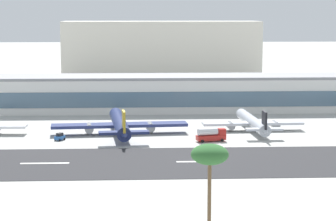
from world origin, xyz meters
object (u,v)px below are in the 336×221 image
service_fuel_truck_0 (211,135)px  service_baggage_tug_2 (60,137)px  airliner_black_tail_gate_2 (253,123)px  airliner_gold_tail_gate_1 (120,125)px  palm_tree_2 (210,156)px  terminal_building (178,93)px  distant_hotel_block (161,50)px

service_fuel_truck_0 → service_baggage_tug_2: service_fuel_truck_0 is taller
airliner_black_tail_gate_2 → airliner_gold_tail_gate_1: bearing=93.0°
airliner_black_tail_gate_2 → palm_tree_2: (-24.61, -97.12, 10.18)m
terminal_building → airliner_black_tail_gate_2: size_ratio=5.20×
terminal_building → airliner_gold_tail_gate_1: (-21.03, -50.62, -3.63)m
distant_hotel_block → palm_tree_2: (-2.56, -268.77, -3.27)m
palm_tree_2 → service_fuel_truck_0: bearing=83.3°
airliner_black_tail_gate_2 → palm_tree_2: size_ratio=2.70×
terminal_building → palm_tree_2: 143.94m
airliner_black_tail_gate_2 → service_baggage_tug_2: (-59.14, -12.76, -1.63)m
distant_hotel_block → palm_tree_2: bearing=-90.5°
airliner_gold_tail_gate_1 → palm_tree_2: palm_tree_2 is taller
airliner_gold_tail_gate_1 → service_fuel_truck_0: size_ratio=5.25×
airliner_black_tail_gate_2 → service_fuel_truck_0: bearing=135.2°
airliner_gold_tail_gate_1 → palm_tree_2: (17.17, -93.14, 9.76)m
distant_hotel_block → airliner_gold_tail_gate_1: 177.22m
distant_hotel_block → service_fuel_truck_0: size_ratio=12.24×
airliner_black_tail_gate_2 → palm_tree_2: bearing=163.3°
airliner_gold_tail_gate_1 → terminal_building: bearing=-27.5°
airliner_gold_tail_gate_1 → distant_hotel_block: bearing=-11.3°
terminal_building → palm_tree_2: size_ratio=14.06×
terminal_building → service_fuel_truck_0: 63.75m
airliner_black_tail_gate_2 → service_fuel_truck_0: (-15.22, -16.69, -0.64)m
distant_hotel_block → palm_tree_2: 268.80m
airliner_gold_tail_gate_1 → service_baggage_tug_2: bearing=111.9°
airliner_gold_tail_gate_1 → airliner_black_tail_gate_2: (41.79, 3.98, -0.42)m
service_baggage_tug_2 → palm_tree_2: bearing=55.1°
service_fuel_truck_0 → service_baggage_tug_2: (-43.92, 3.94, -0.98)m
palm_tree_2 → service_baggage_tug_2: bearing=112.3°
distant_hotel_block → airliner_gold_tail_gate_1: size_ratio=2.33×
service_fuel_truck_0 → palm_tree_2: palm_tree_2 is taller
airliner_black_tail_gate_2 → service_baggage_tug_2: size_ratio=11.29×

